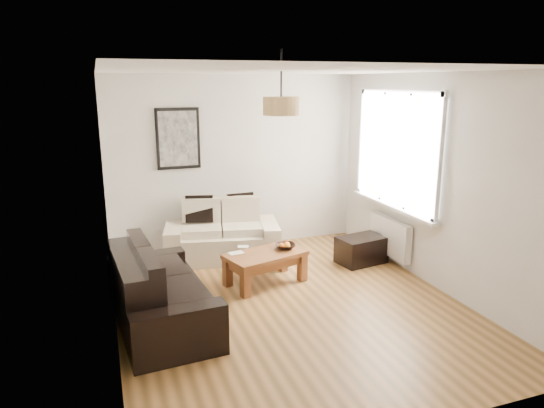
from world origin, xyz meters
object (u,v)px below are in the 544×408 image
object	(u,v)px
loveseat_cream	(222,231)
sofa_leather	(161,288)
ottoman	(361,250)
coffee_table	(265,268)

from	to	relation	value
loveseat_cream	sofa_leather	xyz separation A→B (m)	(-1.08, -1.73, -0.01)
ottoman	coffee_table	bearing A→B (deg)	-170.68
loveseat_cream	coffee_table	world-z (taller)	loveseat_cream
loveseat_cream	sofa_leather	world-z (taller)	loveseat_cream
coffee_table	loveseat_cream	bearing A→B (deg)	104.62
sofa_leather	coffee_table	world-z (taller)	sofa_leather
loveseat_cream	coffee_table	distance (m)	1.16
loveseat_cream	ottoman	bearing A→B (deg)	-13.73
sofa_leather	coffee_table	xyz separation A→B (m)	(1.37, 0.63, -0.19)
loveseat_cream	coffee_table	size ratio (longest dim) A/B	1.61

